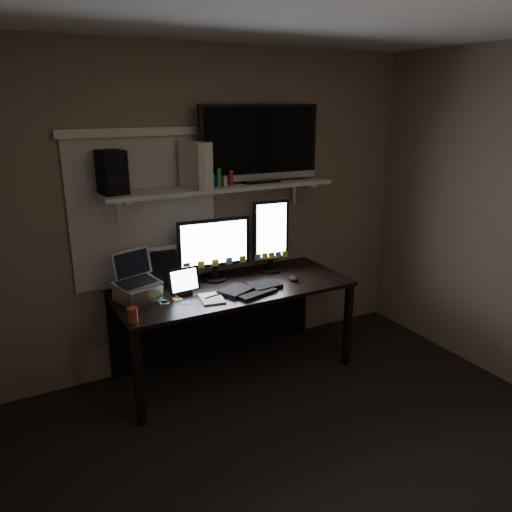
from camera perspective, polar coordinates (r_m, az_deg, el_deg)
floor at (r=3.17m, az=9.97°, el=-24.31°), size 3.60×3.60×0.00m
back_wall at (r=4.02m, az=-5.00°, el=5.18°), size 3.60×0.00×3.60m
window_blinds at (r=3.82m, az=-12.56°, el=4.95°), size 1.10×0.02×1.10m
desk at (r=4.00m, az=-3.31°, el=-5.28°), size 1.80×0.75×0.73m
wall_shelf at (r=3.82m, az=-4.04°, el=7.85°), size 1.80×0.35×0.03m
monitor_landscape at (r=3.90m, az=-4.81°, el=0.77°), size 0.58×0.11×0.51m
monitor_portrait at (r=4.08m, az=1.70°, el=2.29°), size 0.31×0.09×0.61m
keyboard at (r=3.75m, az=-0.66°, el=-3.69°), size 0.51×0.30×0.03m
mouse at (r=3.95m, az=4.31°, el=-2.59°), size 0.08×0.11×0.04m
notepad at (r=3.60m, az=-5.07°, el=-4.87°), size 0.19×0.24×0.01m
tablet at (r=3.67m, az=-8.27°, el=-2.89°), size 0.25×0.12×0.21m
file_sorter at (r=3.86m, az=-10.93°, el=-1.23°), size 0.25×0.14×0.31m
laptop at (r=3.59m, az=-13.47°, el=-2.50°), size 0.37×0.34×0.35m
cup at (r=3.31m, az=-13.94°, el=-6.57°), size 0.08×0.08×0.10m
sticky_notes at (r=3.63m, az=-8.41°, el=-4.88°), size 0.28×0.21×0.00m
tv at (r=3.93m, az=0.40°, el=12.68°), size 0.98×0.22×0.59m
game_console at (r=3.69m, az=-6.92°, el=10.28°), size 0.17×0.29×0.33m
speaker at (r=3.56m, az=-16.15°, el=9.17°), size 0.19×0.22×0.29m
bottles at (r=3.74m, az=-4.26°, el=8.89°), size 0.21×0.09×0.13m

